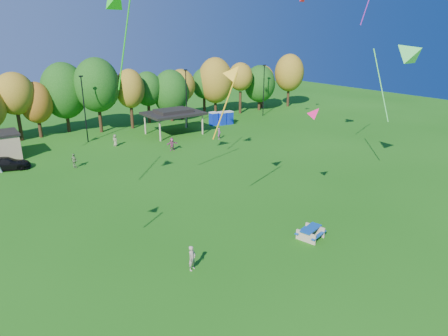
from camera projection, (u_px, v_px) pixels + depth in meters
ground at (261, 290)px, 23.82m from camera, size 160.00×160.00×0.00m
tree_line at (50, 96)px, 56.63m from camera, size 93.57×10.55×11.15m
lamp_posts at (84, 107)px, 54.33m from camera, size 64.50×0.25×9.09m
pavilion at (173, 113)px, 59.05m from camera, size 8.20×6.20×3.77m
porta_potties at (221, 118)px, 65.84m from camera, size 3.75×1.87×2.18m
picnic_table at (311, 232)px, 29.60m from camera, size 2.31×2.07×0.85m
kite_flyer at (192, 258)px, 25.56m from camera, size 0.74×0.64×1.70m
car_d at (6, 164)px, 44.30m from camera, size 5.27×3.25×1.43m
far_person_0 at (219, 134)px, 57.04m from camera, size 0.70×0.60×1.61m
far_person_1 at (74, 161)px, 44.90m from camera, size 0.75×1.05×1.66m
far_person_2 at (115, 140)px, 53.49m from camera, size 0.68×0.88×1.60m
far_person_5 at (172, 144)px, 51.48m from camera, size 1.60×0.58×1.70m
kite_5 at (234, 73)px, 28.67m from camera, size 3.14×2.16×5.43m
kite_9 at (405, 52)px, 34.85m from camera, size 2.34×4.82×7.90m
kite_13 at (315, 113)px, 30.02m from camera, size 1.56×1.58×1.25m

